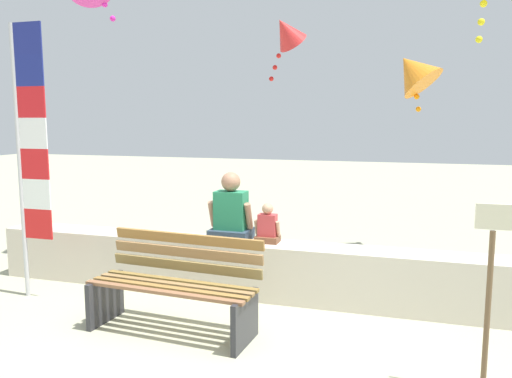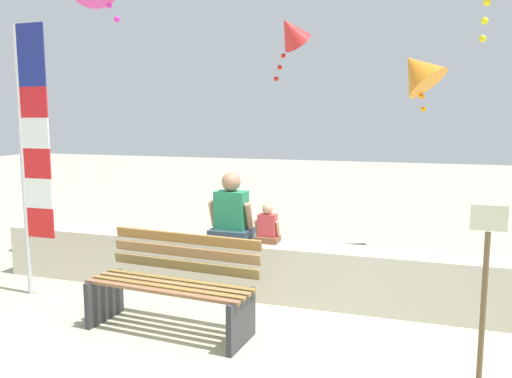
{
  "view_description": "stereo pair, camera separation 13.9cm",
  "coord_description": "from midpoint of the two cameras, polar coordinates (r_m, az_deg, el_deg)",
  "views": [
    {
      "loc": [
        1.51,
        -4.05,
        1.98
      ],
      "look_at": [
        -0.09,
        1.23,
        1.22
      ],
      "focal_mm": 35.56,
      "sensor_mm": 36.0,
      "label": 1
    },
    {
      "loc": [
        1.64,
        -4.01,
        1.98
      ],
      "look_at": [
        -0.09,
        1.23,
        1.22
      ],
      "focal_mm": 35.56,
      "sensor_mm": 36.0,
      "label": 2
    }
  ],
  "objects": [
    {
      "name": "ground_plane",
      "position": [
        4.76,
        -2.88,
        -16.76
      ],
      "size": [
        40.0,
        40.0,
        0.0
      ],
      "primitive_type": "plane",
      "color": "#ABAB8D"
    },
    {
      "name": "person_adult",
      "position": [
        5.75,
        -2.1,
        -2.77
      ],
      "size": [
        0.51,
        0.37,
        0.77
      ],
      "color": "#2C3D4E",
      "rests_on": "seawall_ledge"
    },
    {
      "name": "person_child",
      "position": [
        5.65,
        2.01,
        -4.31
      ],
      "size": [
        0.29,
        0.21,
        0.44
      ],
      "color": "brown",
      "rests_on": "seawall_ledge"
    },
    {
      "name": "seawall_ledge",
      "position": [
        5.74,
        1.59,
        -9.07
      ],
      "size": [
        6.63,
        0.45,
        0.62
      ],
      "primitive_type": "cube",
      "color": "beige",
      "rests_on": "ground"
    },
    {
      "name": "flag_banner",
      "position": [
        6.05,
        -23.41,
        4.62
      ],
      "size": [
        0.4,
        0.05,
        2.99
      ],
      "color": "#B7B7BC",
      "rests_on": "ground"
    },
    {
      "name": "kite_orange",
      "position": [
        7.79,
        18.26,
        12.53
      ],
      "size": [
        0.97,
        0.86,
        0.97
      ],
      "color": "orange"
    },
    {
      "name": "kite_red",
      "position": [
        8.54,
        4.42,
        17.2
      ],
      "size": [
        0.8,
        0.82,
        1.09
      ],
      "color": "red"
    },
    {
      "name": "park_bench",
      "position": [
        4.92,
        -8.49,
        -10.79
      ],
      "size": [
        1.64,
        0.72,
        0.88
      ],
      "color": "brown",
      "rests_on": "ground"
    },
    {
      "name": "sign_post",
      "position": [
        3.98,
        25.26,
        -9.87
      ],
      "size": [
        0.24,
        0.04,
        1.4
      ],
      "color": "brown",
      "rests_on": "ground"
    }
  ]
}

